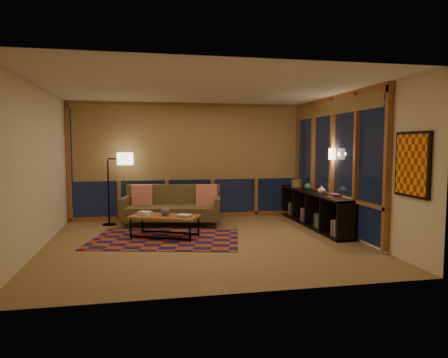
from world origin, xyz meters
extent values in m
cube|color=#A08553|center=(0.00, 0.00, 0.00)|extent=(5.50, 5.00, 0.01)
cube|color=beige|center=(0.00, 0.00, 2.70)|extent=(5.50, 5.00, 0.01)
cube|color=beige|center=(0.00, 2.50, 1.35)|extent=(5.50, 0.01, 2.70)
cube|color=beige|center=(0.00, -2.50, 1.35)|extent=(5.50, 0.01, 2.70)
cube|color=beige|center=(-2.75, 0.00, 1.35)|extent=(0.01, 5.00, 2.70)
cube|color=beige|center=(2.75, 0.00, 1.35)|extent=(0.01, 5.00, 2.70)
cube|color=#AC3E11|center=(-0.67, 0.40, 0.01)|extent=(2.99, 2.33, 0.01)
sphere|color=black|center=(-0.67, 0.51, 0.50)|extent=(0.21, 0.21, 0.16)
cylinder|color=olive|center=(2.47, 1.94, 0.83)|extent=(0.30, 0.30, 0.18)
sphere|color=#1F7166|center=(2.49, 1.32, 0.81)|extent=(0.19, 0.19, 0.15)
imported|color=tan|center=(2.49, 0.61, 0.82)|extent=(0.19, 0.19, 0.18)
camera|label=1|loc=(-1.01, -6.90, 1.72)|focal=32.00mm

